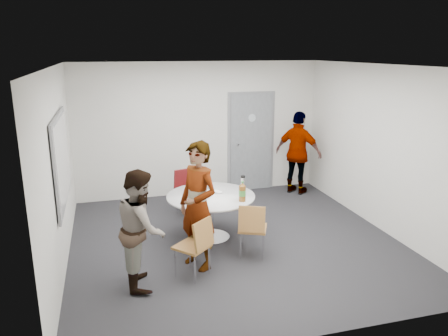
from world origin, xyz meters
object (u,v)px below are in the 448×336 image
object	(u,v)px
chair_near_right	(252,226)
chair_near_left	(197,242)
door	(251,142)
chair_far	(187,187)
person_main	(198,206)
table	(213,201)
whiteboard	(62,159)
person_right	(298,153)
person_left	(141,228)

from	to	relation	value
chair_near_right	chair_near_left	bearing A→B (deg)	-134.18
door	chair_far	world-z (taller)	door
chair_far	person_main	size ratio (longest dim) A/B	0.47
table	person_main	size ratio (longest dim) A/B	0.78
whiteboard	person_right	size ratio (longest dim) A/B	1.11
whiteboard	chair_near_right	xyz separation A→B (m)	(2.54, -0.80, -0.95)
person_right	chair_far	bearing A→B (deg)	63.49
door	person_main	size ratio (longest dim) A/B	1.20
whiteboard	table	size ratio (longest dim) A/B	1.37
whiteboard	person_main	distance (m)	2.02
chair_far	person_main	world-z (taller)	person_main
person_left	person_right	xyz separation A→B (m)	(3.45, 2.86, 0.10)
chair_far	person_left	bearing A→B (deg)	51.85
table	chair_far	size ratio (longest dim) A/B	1.65
door	chair_near_left	world-z (taller)	door
door	chair_far	bearing A→B (deg)	-145.08
whiteboard	chair_far	bearing A→B (deg)	30.72
person_main	person_left	distance (m)	0.84
chair_near_left	door	bearing A→B (deg)	19.50
door	person_right	world-z (taller)	door
chair_near_right	person_left	xyz separation A→B (m)	(-1.58, -0.31, 0.26)
chair_far	chair_near_right	bearing A→B (deg)	92.11
whiteboard	person_right	bearing A→B (deg)	21.64
door	chair_near_right	size ratio (longest dim) A/B	2.59
chair_near_left	person_main	size ratio (longest dim) A/B	0.47
door	person_left	xyz separation A→B (m)	(-2.60, -3.39, -0.27)
chair_near_left	chair_near_right	bearing A→B (deg)	-19.71
table	person_left	distance (m)	1.64
chair_near_left	chair_near_right	xyz separation A→B (m)	(0.88, 0.35, -0.01)
door	chair_far	size ratio (longest dim) A/B	2.53
chair_near_left	person_left	distance (m)	0.75
chair_far	person_right	distance (m)	2.55
chair_near_right	table	bearing A→B (deg)	139.34
whiteboard	person_left	size ratio (longest dim) A/B	1.25
whiteboard	person_main	bearing A→B (deg)	-25.63
whiteboard	chair_far	distance (m)	2.46
whiteboard	chair_near_left	bearing A→B (deg)	-34.77
table	chair_far	xyz separation A→B (m)	(-0.20, 1.15, -0.12)
chair_near_right	person_main	size ratio (longest dim) A/B	0.46
table	person_left	size ratio (longest dim) A/B	0.91
door	chair_far	xyz separation A→B (m)	(-1.60, -1.12, -0.52)
chair_near_right	person_right	xyz separation A→B (m)	(1.87, 2.55, 0.36)
chair_near_left	person_left	xyz separation A→B (m)	(-0.70, 0.04, 0.26)
door	chair_near_left	xyz separation A→B (m)	(-1.90, -3.43, -0.52)
chair_near_left	table	bearing A→B (deg)	25.20
chair_far	person_left	distance (m)	2.49
chair_near_right	door	bearing A→B (deg)	95.68
table	chair_near_right	distance (m)	0.90
person_right	person_main	bearing A→B (deg)	94.18
door	chair_near_right	distance (m)	3.29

